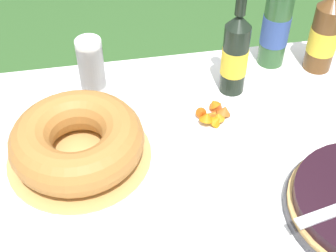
{
  "coord_description": "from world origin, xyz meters",
  "views": [
    {
      "loc": [
        -0.07,
        -0.73,
        1.55
      ],
      "look_at": [
        0.08,
        0.08,
        0.77
      ],
      "focal_mm": 50.0,
      "sensor_mm": 36.0,
      "label": 1
    }
  ],
  "objects_px": {
    "cup_stack": "(91,65)",
    "juice_bottle_red": "(235,54)",
    "cider_bottle_green": "(277,23)",
    "cider_bottle_amber": "(325,33)",
    "bundt_cake": "(77,141)",
    "snack_plate_near": "(211,120)"
  },
  "relations": [
    {
      "from": "cider_bottle_amber",
      "to": "juice_bottle_red",
      "type": "height_order",
      "value": "juice_bottle_red"
    },
    {
      "from": "bundt_cake",
      "to": "cider_bottle_green",
      "type": "height_order",
      "value": "cider_bottle_green"
    },
    {
      "from": "juice_bottle_red",
      "to": "snack_plate_near",
      "type": "distance_m",
      "value": 0.19
    },
    {
      "from": "juice_bottle_red",
      "to": "snack_plate_near",
      "type": "xyz_separation_m",
      "value": [
        -0.09,
        -0.13,
        -0.11
      ]
    },
    {
      "from": "bundt_cake",
      "to": "cider_bottle_green",
      "type": "xyz_separation_m",
      "value": [
        0.59,
        0.3,
        0.08
      ]
    },
    {
      "from": "cup_stack",
      "to": "cider_bottle_amber",
      "type": "relative_size",
      "value": 0.51
    },
    {
      "from": "bundt_cake",
      "to": "cider_bottle_green",
      "type": "distance_m",
      "value": 0.67
    },
    {
      "from": "cider_bottle_amber",
      "to": "snack_plate_near",
      "type": "bearing_deg",
      "value": -153.42
    },
    {
      "from": "cider_bottle_green",
      "to": "cider_bottle_amber",
      "type": "relative_size",
      "value": 1.12
    },
    {
      "from": "cup_stack",
      "to": "juice_bottle_red",
      "type": "distance_m",
      "value": 0.4
    },
    {
      "from": "cider_bottle_green",
      "to": "juice_bottle_red",
      "type": "height_order",
      "value": "cider_bottle_green"
    },
    {
      "from": "cider_bottle_green",
      "to": "juice_bottle_red",
      "type": "bearing_deg",
      "value": -145.0
    },
    {
      "from": "cider_bottle_green",
      "to": "snack_plate_near",
      "type": "height_order",
      "value": "cider_bottle_green"
    },
    {
      "from": "cider_bottle_green",
      "to": "snack_plate_near",
      "type": "xyz_separation_m",
      "value": [
        -0.25,
        -0.24,
        -0.12
      ]
    },
    {
      "from": "cider_bottle_green",
      "to": "cider_bottle_amber",
      "type": "xyz_separation_m",
      "value": [
        0.13,
        -0.05,
        -0.02
      ]
    },
    {
      "from": "juice_bottle_red",
      "to": "cup_stack",
      "type": "bearing_deg",
      "value": 169.13
    },
    {
      "from": "snack_plate_near",
      "to": "juice_bottle_red",
      "type": "bearing_deg",
      "value": 54.72
    },
    {
      "from": "snack_plate_near",
      "to": "cider_bottle_amber",
      "type": "bearing_deg",
      "value": 26.58
    },
    {
      "from": "bundt_cake",
      "to": "cider_bottle_amber",
      "type": "bearing_deg",
      "value": 18.82
    },
    {
      "from": "juice_bottle_red",
      "to": "cider_bottle_green",
      "type": "bearing_deg",
      "value": 35.0
    },
    {
      "from": "cider_bottle_green",
      "to": "cider_bottle_amber",
      "type": "bearing_deg",
      "value": -21.52
    },
    {
      "from": "cider_bottle_amber",
      "to": "cider_bottle_green",
      "type": "bearing_deg",
      "value": 158.48
    }
  ]
}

